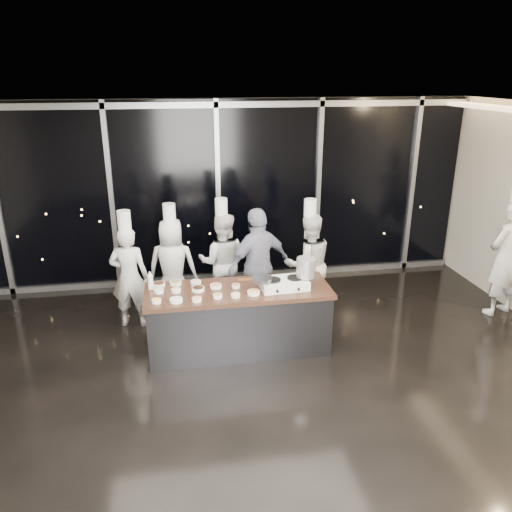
{
  "coord_description": "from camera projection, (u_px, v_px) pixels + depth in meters",
  "views": [
    {
      "loc": [
        -0.79,
        -5.1,
        3.61
      ],
      "look_at": [
        0.29,
        1.2,
        1.24
      ],
      "focal_mm": 35.0,
      "sensor_mm": 36.0,
      "label": 1
    }
  ],
  "objects": [
    {
      "name": "ground",
      "position": [
        249.0,
        386.0,
        6.09
      ],
      "size": [
        9.0,
        9.0,
        0.0
      ],
      "primitive_type": "plane",
      "color": "black",
      "rests_on": "ground"
    },
    {
      "name": "squeeze_bottle",
      "position": [
        150.0,
        280.0,
        6.57
      ],
      "size": [
        0.07,
        0.07,
        0.26
      ],
      "color": "white",
      "rests_on": "demo_counter"
    },
    {
      "name": "frying_pan",
      "position": [
        261.0,
        279.0,
        6.52
      ],
      "size": [
        0.47,
        0.28,
        0.04
      ],
      "rotation": [
        0.0,
        0.0,
        0.06
      ],
      "color": "slate",
      "rests_on": "stove"
    },
    {
      "name": "stock_pot",
      "position": [
        306.0,
        267.0,
        6.61
      ],
      "size": [
        0.27,
        0.27,
        0.26
      ],
      "primitive_type": "cylinder",
      "rotation": [
        0.0,
        0.0,
        0.06
      ],
      "color": "silver",
      "rests_on": "stove"
    },
    {
      "name": "guest",
      "position": [
        259.0,
        266.0,
        7.42
      ],
      "size": [
        1.13,
        0.82,
        1.78
      ],
      "rotation": [
        0.0,
        0.0,
        3.56
      ],
      "color": "#161C3D",
      "rests_on": "ground"
    },
    {
      "name": "chef_left",
      "position": [
        173.0,
        266.0,
        7.72
      ],
      "size": [
        0.82,
        0.61,
        1.77
      ],
      "rotation": [
        0.0,
        0.0,
        2.98
      ],
      "color": "silver",
      "rests_on": "ground"
    },
    {
      "name": "chef_right",
      "position": [
        308.0,
        263.0,
        7.74
      ],
      "size": [
        0.86,
        0.71,
        1.83
      ],
      "rotation": [
        0.0,
        0.0,
        3.28
      ],
      "color": "silver",
      "rests_on": "ground"
    },
    {
      "name": "demo_counter",
      "position": [
        239.0,
        319.0,
        6.76
      ],
      "size": [
        2.46,
        0.86,
        0.9
      ],
      "color": "#333338",
      "rests_on": "ground"
    },
    {
      "name": "window_wall",
      "position": [
        218.0,
        194.0,
        8.7
      ],
      "size": [
        8.9,
        0.11,
        3.2
      ],
      "color": "black",
      "rests_on": "ground"
    },
    {
      "name": "stove",
      "position": [
        284.0,
        283.0,
        6.62
      ],
      "size": [
        0.64,
        0.43,
        0.14
      ],
      "rotation": [
        0.0,
        0.0,
        0.06
      ],
      "color": "white",
      "rests_on": "demo_counter"
    },
    {
      "name": "room_shell",
      "position": [
        264.0,
        207.0,
        5.34
      ],
      "size": [
        9.02,
        7.02,
        3.21
      ],
      "color": "#BCB5A1",
      "rests_on": "ground"
    },
    {
      "name": "prep_bowls",
      "position": [
        196.0,
        290.0,
        6.51
      ],
      "size": [
        1.38,
        0.71,
        0.05
      ],
      "color": "white",
      "rests_on": "demo_counter"
    },
    {
      "name": "chef_side",
      "position": [
        506.0,
        257.0,
        7.64
      ],
      "size": [
        0.78,
        0.64,
        2.07
      ],
      "rotation": [
        0.0,
        0.0,
        3.48
      ],
      "color": "silver",
      "rests_on": "ground"
    },
    {
      "name": "chef_center",
      "position": [
        223.0,
        261.0,
        7.84
      ],
      "size": [
        0.87,
        0.73,
        1.82
      ],
      "rotation": [
        0.0,
        0.0,
        2.96
      ],
      "color": "silver",
      "rests_on": "ground"
    },
    {
      "name": "chef_far_left",
      "position": [
        129.0,
        275.0,
        7.31
      ],
      "size": [
        0.62,
        0.46,
        1.78
      ],
      "rotation": [
        0.0,
        0.0,
        2.97
      ],
      "color": "silver",
      "rests_on": "ground"
    }
  ]
}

